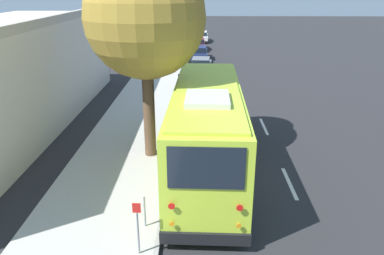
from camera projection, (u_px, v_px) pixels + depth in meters
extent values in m
plane|color=#28282B|center=(218.00, 178.00, 14.35)|extent=(160.00, 160.00, 0.00)
cube|color=#B2AFA8|center=(114.00, 175.00, 14.40)|extent=(80.00, 4.11, 0.15)
cube|color=#9D9A94|center=(169.00, 176.00, 14.36)|extent=(80.00, 0.14, 0.15)
cube|color=#BCDB38|center=(207.00, 129.00, 14.25)|extent=(9.65, 2.71, 3.07)
cube|color=black|center=(206.00, 162.00, 14.74)|extent=(9.70, 2.76, 0.28)
cube|color=black|center=(207.00, 112.00, 14.01)|extent=(8.87, 2.78, 1.48)
cube|color=black|center=(208.00, 81.00, 18.50)|extent=(0.08, 2.17, 1.55)
cube|color=black|center=(206.00, 168.00, 9.47)|extent=(0.08, 1.99, 1.18)
cube|color=black|center=(208.00, 67.00, 18.25)|extent=(0.08, 1.79, 0.22)
cube|color=#BCDB38|center=(208.00, 89.00, 13.69)|extent=(9.06, 2.47, 0.10)
cube|color=silver|center=(207.00, 99.00, 12.04)|extent=(1.80, 1.45, 0.20)
cube|color=black|center=(207.00, 120.00, 19.25)|extent=(0.16, 2.51, 0.36)
cube|color=black|center=(205.00, 239.00, 10.21)|extent=(0.16, 2.51, 0.36)
cylinder|color=red|center=(171.00, 206.00, 9.83)|extent=(0.03, 0.18, 0.18)
cylinder|color=orange|center=(172.00, 224.00, 10.02)|extent=(0.03, 0.14, 0.14)
cylinder|color=red|center=(240.00, 208.00, 9.75)|extent=(0.03, 0.18, 0.18)
cylinder|color=orange|center=(239.00, 226.00, 9.95)|extent=(0.03, 0.14, 0.14)
cube|color=white|center=(191.00, 116.00, 19.27)|extent=(0.05, 0.32, 0.18)
cube|color=white|center=(223.00, 116.00, 19.20)|extent=(0.05, 0.32, 0.18)
cube|color=black|center=(179.00, 77.00, 18.16)|extent=(0.06, 0.10, 0.24)
cylinder|color=black|center=(184.00, 133.00, 17.41)|extent=(1.00, 0.32, 0.99)
cylinder|color=slate|center=(184.00, 133.00, 17.41)|extent=(0.45, 0.33, 0.44)
cylinder|color=black|center=(230.00, 134.00, 17.32)|extent=(1.00, 0.32, 0.99)
cylinder|color=slate|center=(230.00, 134.00, 17.32)|extent=(0.45, 0.33, 0.44)
cylinder|color=black|center=(173.00, 195.00, 12.25)|extent=(1.00, 0.32, 0.99)
cylinder|color=slate|center=(173.00, 195.00, 12.25)|extent=(0.45, 0.33, 0.44)
cylinder|color=black|center=(239.00, 197.00, 12.16)|extent=(1.00, 0.32, 0.99)
cylinder|color=slate|center=(239.00, 197.00, 12.16)|extent=(0.45, 0.33, 0.44)
cube|color=navy|center=(201.00, 84.00, 26.01)|extent=(4.58, 1.74, 0.65)
cube|color=black|center=(201.00, 76.00, 25.70)|extent=(2.18, 1.47, 0.48)
cube|color=navy|center=(201.00, 73.00, 25.62)|extent=(2.09, 1.44, 0.05)
cube|color=black|center=(200.00, 79.00, 28.24)|extent=(0.11, 1.61, 0.20)
cube|color=black|center=(202.00, 96.00, 23.95)|extent=(0.11, 1.61, 0.20)
cylinder|color=black|center=(190.00, 81.00, 27.41)|extent=(0.67, 0.21, 0.66)
cylinder|color=slate|center=(190.00, 81.00, 27.41)|extent=(0.30, 0.23, 0.30)
cylinder|color=black|center=(211.00, 81.00, 27.41)|extent=(0.67, 0.21, 0.66)
cylinder|color=slate|center=(211.00, 81.00, 27.41)|extent=(0.30, 0.23, 0.30)
cylinder|color=black|center=(190.00, 92.00, 24.73)|extent=(0.67, 0.21, 0.66)
cylinder|color=slate|center=(190.00, 92.00, 24.73)|extent=(0.30, 0.23, 0.30)
cylinder|color=black|center=(213.00, 92.00, 24.73)|extent=(0.67, 0.21, 0.66)
cylinder|color=slate|center=(213.00, 92.00, 24.73)|extent=(0.30, 0.23, 0.30)
cube|color=slate|center=(201.00, 68.00, 31.31)|extent=(4.14, 1.90, 0.62)
cube|color=black|center=(201.00, 61.00, 31.02)|extent=(2.00, 1.55, 0.48)
cube|color=slate|center=(201.00, 58.00, 30.93)|extent=(1.92, 1.51, 0.05)
cube|color=black|center=(202.00, 65.00, 33.29)|extent=(0.17, 1.62, 0.20)
cube|color=black|center=(199.00, 76.00, 29.48)|extent=(0.17, 1.62, 0.20)
cylinder|color=black|center=(193.00, 66.00, 32.61)|extent=(0.63, 0.23, 0.62)
cylinder|color=slate|center=(193.00, 66.00, 32.61)|extent=(0.29, 0.24, 0.28)
cylinder|color=black|center=(210.00, 66.00, 32.51)|extent=(0.63, 0.23, 0.62)
cylinder|color=slate|center=(210.00, 66.00, 32.51)|extent=(0.29, 0.24, 0.28)
cylinder|color=black|center=(191.00, 73.00, 30.23)|extent=(0.63, 0.23, 0.62)
cylinder|color=slate|center=(191.00, 73.00, 30.23)|extent=(0.29, 0.24, 0.28)
cylinder|color=black|center=(209.00, 73.00, 30.12)|extent=(0.63, 0.23, 0.62)
cylinder|color=slate|center=(209.00, 73.00, 30.12)|extent=(0.29, 0.24, 0.28)
cube|color=#19234C|center=(199.00, 55.00, 37.04)|extent=(4.50, 1.74, 0.64)
cube|color=black|center=(199.00, 49.00, 36.73)|extent=(2.13, 1.49, 0.48)
cube|color=#19234C|center=(199.00, 47.00, 36.64)|extent=(2.05, 1.45, 0.05)
cube|color=black|center=(199.00, 53.00, 39.23)|extent=(0.09, 1.66, 0.20)
cube|color=black|center=(198.00, 61.00, 35.00)|extent=(0.09, 1.66, 0.20)
cylinder|color=black|center=(191.00, 54.00, 38.44)|extent=(0.65, 0.21, 0.65)
cylinder|color=slate|center=(191.00, 54.00, 38.44)|extent=(0.29, 0.22, 0.29)
cylinder|color=black|center=(206.00, 54.00, 38.40)|extent=(0.65, 0.21, 0.65)
cylinder|color=slate|center=(206.00, 54.00, 38.40)|extent=(0.29, 0.22, 0.29)
cylinder|color=black|center=(190.00, 59.00, 35.79)|extent=(0.65, 0.21, 0.65)
cylinder|color=slate|center=(190.00, 59.00, 35.79)|extent=(0.29, 0.22, 0.29)
cylinder|color=black|center=(207.00, 59.00, 35.75)|extent=(0.65, 0.21, 0.65)
cylinder|color=slate|center=(207.00, 59.00, 35.75)|extent=(0.29, 0.22, 0.29)
cube|color=maroon|center=(198.00, 46.00, 42.64)|extent=(4.27, 1.64, 0.62)
cube|color=black|center=(198.00, 41.00, 42.34)|extent=(2.03, 1.41, 0.48)
cube|color=maroon|center=(198.00, 39.00, 42.26)|extent=(1.94, 1.38, 0.05)
cube|color=black|center=(198.00, 45.00, 44.73)|extent=(0.08, 1.58, 0.20)
cube|color=black|center=(198.00, 51.00, 40.71)|extent=(0.08, 1.58, 0.20)
cylinder|color=black|center=(192.00, 45.00, 43.97)|extent=(0.63, 0.20, 0.63)
cylinder|color=slate|center=(192.00, 45.00, 43.97)|extent=(0.28, 0.22, 0.28)
cylinder|color=black|center=(204.00, 45.00, 43.95)|extent=(0.63, 0.20, 0.63)
cylinder|color=slate|center=(204.00, 45.00, 43.95)|extent=(0.28, 0.22, 0.28)
cylinder|color=black|center=(191.00, 49.00, 41.45)|extent=(0.63, 0.20, 0.63)
cylinder|color=slate|center=(191.00, 49.00, 41.45)|extent=(0.28, 0.22, 0.28)
cylinder|color=black|center=(204.00, 49.00, 41.43)|extent=(0.63, 0.20, 0.63)
cylinder|color=slate|center=(204.00, 49.00, 41.43)|extent=(0.28, 0.22, 0.28)
cube|color=silver|center=(201.00, 38.00, 48.85)|extent=(4.44, 1.78, 0.64)
cube|color=black|center=(201.00, 33.00, 48.54)|extent=(2.11, 1.52, 0.48)
cube|color=silver|center=(201.00, 32.00, 48.45)|extent=(2.02, 1.49, 0.05)
cube|color=black|center=(201.00, 37.00, 51.01)|extent=(0.09, 1.69, 0.20)
cube|color=black|center=(201.00, 42.00, 46.84)|extent=(0.09, 1.69, 0.20)
cylinder|color=black|center=(195.00, 38.00, 50.23)|extent=(0.65, 0.20, 0.65)
cylinder|color=slate|center=(195.00, 38.00, 50.23)|extent=(0.29, 0.22, 0.29)
cylinder|color=black|center=(207.00, 38.00, 50.19)|extent=(0.65, 0.20, 0.65)
cylinder|color=slate|center=(207.00, 38.00, 50.19)|extent=(0.29, 0.22, 0.29)
cylinder|color=black|center=(195.00, 40.00, 47.62)|extent=(0.65, 0.20, 0.65)
cylinder|color=slate|center=(195.00, 40.00, 47.62)|extent=(0.29, 0.22, 0.29)
cylinder|color=black|center=(207.00, 40.00, 47.58)|extent=(0.65, 0.20, 0.65)
cylinder|color=slate|center=(207.00, 40.00, 47.58)|extent=(0.29, 0.22, 0.29)
cylinder|color=brown|center=(149.00, 110.00, 15.33)|extent=(0.48, 0.48, 4.01)
sphere|color=olive|center=(145.00, 18.00, 14.04)|extent=(4.61, 4.61, 4.61)
cylinder|color=gray|center=(138.00, 233.00, 9.90)|extent=(0.06, 0.06, 1.28)
cube|color=red|center=(136.00, 208.00, 9.62)|extent=(0.02, 0.22, 0.28)
cylinder|color=gray|center=(145.00, 212.00, 11.09)|extent=(0.06, 0.06, 1.01)
cube|color=#B1A99C|center=(48.00, 21.00, 17.41)|extent=(20.56, 0.30, 0.40)
cube|color=silver|center=(289.00, 183.00, 14.00)|extent=(2.40, 0.14, 0.01)
cube|color=silver|center=(264.00, 126.00, 19.60)|extent=(2.40, 0.14, 0.01)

